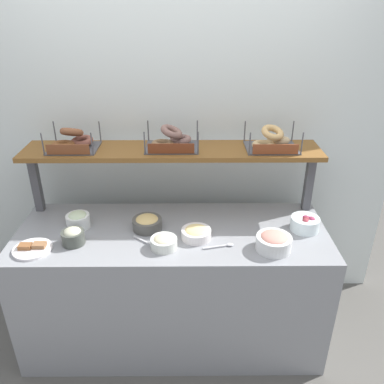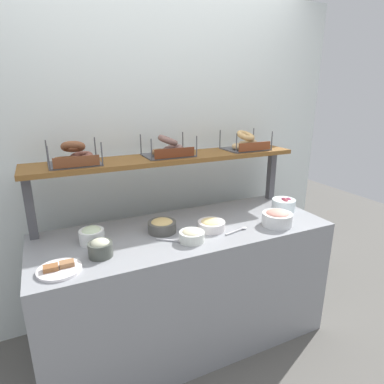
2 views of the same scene
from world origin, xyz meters
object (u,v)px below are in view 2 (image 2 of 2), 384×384
(bagel_basket_cinnamon_raisin, at_px, (74,157))
(bagel_basket_plain, at_px, (245,143))
(bowl_egg_salad, at_px, (211,225))
(bowl_beet_salad, at_px, (284,204))
(bowl_tuna_salad, at_px, (100,248))
(serving_spoon_near_plate, at_px, (176,241))
(serving_spoon_by_edge, at_px, (239,230))
(bowl_lox_spread, at_px, (277,218))
(bowl_hummus, at_px, (162,226))
(bagel_basket_poppy, at_px, (168,149))
(bowl_potato_salad, at_px, (192,235))
(bowl_scallion_spread, at_px, (92,235))
(serving_plate_white, at_px, (59,269))

(bagel_basket_cinnamon_raisin, height_order, bagel_basket_plain, bagel_basket_cinnamon_raisin)
(bowl_egg_salad, relative_size, bowl_beet_salad, 1.02)
(bowl_tuna_salad, relative_size, bagel_basket_cinnamon_raisin, 0.44)
(serving_spoon_near_plate, bearing_deg, bowl_egg_salad, 13.20)
(bowl_beet_salad, height_order, serving_spoon_by_edge, bowl_beet_salad)
(bowl_tuna_salad, distance_m, bagel_basket_plain, 1.31)
(bowl_lox_spread, relative_size, serving_spoon_near_plate, 1.31)
(bowl_hummus, xyz_separation_m, bowl_lox_spread, (0.73, -0.22, 0.01))
(bagel_basket_poppy, xyz_separation_m, bagel_basket_plain, (0.61, -0.02, -0.00))
(serving_spoon_near_plate, xyz_separation_m, bagel_basket_plain, (0.74, 0.41, 0.47))
(bowl_hummus, height_order, serving_spoon_near_plate, bowl_hummus)
(bagel_basket_plain, bearing_deg, bowl_tuna_salad, -161.42)
(bowl_egg_salad, xyz_separation_m, bowl_potato_salad, (-0.18, -0.10, 0.00))
(bowl_scallion_spread, distance_m, bagel_basket_poppy, 0.75)
(bowl_egg_salad, relative_size, bowl_potato_salad, 1.16)
(bowl_hummus, xyz_separation_m, bagel_basket_poppy, (0.15, 0.25, 0.44))
(bowl_hummus, relative_size, bowl_egg_salad, 1.02)
(bowl_scallion_spread, bearing_deg, bowl_hummus, -3.29)
(bowl_lox_spread, bearing_deg, bowl_scallion_spread, 167.89)
(serving_spoon_near_plate, distance_m, serving_spoon_by_edge, 0.43)
(bowl_potato_salad, distance_m, bowl_scallion_spread, 0.58)
(bowl_potato_salad, distance_m, serving_spoon_near_plate, 0.10)
(bowl_tuna_salad, xyz_separation_m, bagel_basket_poppy, (0.56, 0.41, 0.43))
(bowl_egg_salad, distance_m, bagel_basket_plain, 0.73)
(bowl_potato_salad, height_order, bagel_basket_plain, bagel_basket_plain)
(serving_plate_white, relative_size, bagel_basket_cinnamon_raisin, 0.72)
(bowl_tuna_salad, height_order, serving_spoon_by_edge, bowl_tuna_salad)
(bowl_beet_salad, xyz_separation_m, bagel_basket_poppy, (-0.81, 0.27, 0.43))
(bowl_tuna_salad, relative_size, serving_spoon_near_plate, 0.86)
(bowl_beet_salad, height_order, bowl_scallion_spread, bowl_scallion_spread)
(bowl_tuna_salad, distance_m, serving_spoon_by_edge, 0.86)
(bowl_scallion_spread, bearing_deg, bagel_basket_cinnamon_raisin, 98.37)
(bowl_potato_salad, xyz_separation_m, serving_plate_white, (-0.74, -0.02, -0.03))
(serving_spoon_by_edge, height_order, bagel_basket_plain, bagel_basket_plain)
(serving_spoon_near_plate, xyz_separation_m, bagel_basket_cinnamon_raisin, (-0.48, 0.41, 0.47))
(serving_plate_white, bearing_deg, bagel_basket_poppy, 31.60)
(bowl_lox_spread, distance_m, serving_spoon_by_edge, 0.28)
(bagel_basket_cinnamon_raisin, height_order, bagel_basket_poppy, bagel_basket_cinnamon_raisin)
(bowl_scallion_spread, xyz_separation_m, bagel_basket_poppy, (0.58, 0.23, 0.43))
(bowl_egg_salad, bearing_deg, bowl_hummus, 160.53)
(bowl_lox_spread, distance_m, bagel_basket_plain, 0.63)
(bagel_basket_cinnamon_raisin, relative_size, bagel_basket_poppy, 0.92)
(bowl_tuna_salad, height_order, bagel_basket_cinnamon_raisin, bagel_basket_cinnamon_raisin)
(bowl_beet_salad, xyz_separation_m, bowl_potato_salad, (-0.85, -0.18, -0.01))
(bagel_basket_poppy, relative_size, bagel_basket_plain, 1.02)
(bowl_potato_salad, xyz_separation_m, bagel_basket_plain, (0.65, 0.44, 0.44))
(bowl_beet_salad, xyz_separation_m, serving_spoon_by_edge, (-0.51, -0.18, -0.04))
(bowl_beet_salad, bearing_deg, bowl_egg_salad, -172.52)
(bowl_tuna_salad, distance_m, bowl_potato_salad, 0.52)
(bowl_scallion_spread, bearing_deg, bowl_egg_salad, -10.16)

